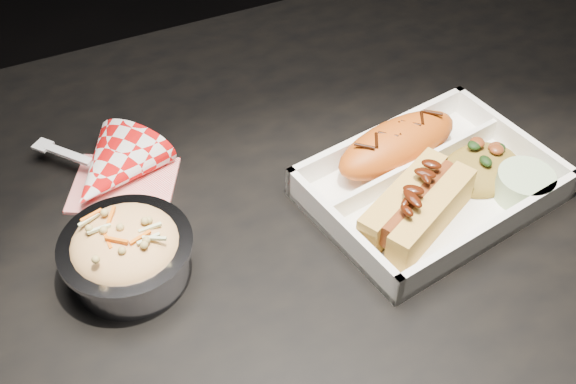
# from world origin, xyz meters

# --- Properties ---
(dining_table) EXTENTS (1.20, 0.80, 0.75)m
(dining_table) POSITION_xyz_m (0.00, 0.00, 0.66)
(dining_table) COLOR black
(dining_table) RESTS_ON ground
(food_tray) EXTENTS (0.28, 0.22, 0.04)m
(food_tray) POSITION_xyz_m (0.15, -0.03, 0.76)
(food_tray) COLOR white
(food_tray) RESTS_ON dining_table
(fried_pastry) EXTENTS (0.16, 0.09, 0.05)m
(fried_pastry) POSITION_xyz_m (0.14, 0.02, 0.78)
(fried_pastry) COLOR #C75513
(fried_pastry) RESTS_ON food_tray
(hotdog) EXTENTS (0.15, 0.11, 0.06)m
(hotdog) POSITION_xyz_m (0.11, -0.06, 0.78)
(hotdog) COLOR gold
(hotdog) RESTS_ON food_tray
(fried_rice_mound) EXTENTS (0.11, 0.09, 0.03)m
(fried_rice_mound) POSITION_xyz_m (0.22, -0.03, 0.77)
(fried_rice_mound) COLOR olive
(fried_rice_mound) RESTS_ON food_tray
(cupcake_liner) EXTENTS (0.06, 0.06, 0.03)m
(cupcake_liner) POSITION_xyz_m (0.24, -0.08, 0.77)
(cupcake_liner) COLOR #A7C595
(cupcake_liner) RESTS_ON food_tray
(foil_coleslaw_cup) EXTENTS (0.13, 0.13, 0.07)m
(foil_coleslaw_cup) POSITION_xyz_m (-0.17, 0.00, 0.78)
(foil_coleslaw_cup) COLOR silver
(foil_coleslaw_cup) RESTS_ON dining_table
(napkin_fork) EXTENTS (0.15, 0.16, 0.10)m
(napkin_fork) POSITION_xyz_m (-0.15, 0.13, 0.77)
(napkin_fork) COLOR red
(napkin_fork) RESTS_ON dining_table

